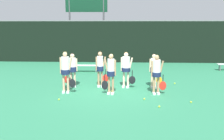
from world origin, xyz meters
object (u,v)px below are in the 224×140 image
object	(u,v)px
player_0	(66,69)
tennis_ball_5	(191,102)
player_5	(126,67)
tennis_ball_1	(159,82)
tennis_ball_7	(175,83)
tennis_ball_4	(59,99)
scoreboard	(86,9)
tennis_ball_6	(128,83)
player_2	(157,71)
bench_courtside	(83,66)
player_3	(72,67)
player_6	(154,68)
tennis_ball_3	(144,99)
player_1	(111,71)
tennis_ball_2	(110,87)
tennis_ball_0	(159,107)
player_4	(100,67)
tennis_ball_8	(112,91)

from	to	relation	value
player_0	tennis_ball_5	world-z (taller)	player_0
player_5	tennis_ball_1	bearing A→B (deg)	44.31
tennis_ball_7	tennis_ball_4	bearing A→B (deg)	-149.19
scoreboard	tennis_ball_6	distance (m)	10.04
player_2	tennis_ball_1	size ratio (longest dim) A/B	24.86
bench_courtside	tennis_ball_1	xyz separation A→B (m)	(4.38, -2.59, -0.36)
player_3	tennis_ball_4	size ratio (longest dim) A/B	24.04
player_3	player_6	distance (m)	3.83
player_3	tennis_ball_3	world-z (taller)	player_3
player_1	tennis_ball_2	xyz separation A→B (m)	(-0.12, 1.13, -0.98)
scoreboard	player_6	world-z (taller)	scoreboard
bench_courtside	tennis_ball_0	world-z (taller)	bench_courtside
player_1	tennis_ball_1	xyz separation A→B (m)	(2.37, 2.42, -0.97)
player_3	tennis_ball_3	size ratio (longest dim) A/B	22.78
tennis_ball_5	tennis_ball_4	bearing A→B (deg)	179.03
bench_courtside	player_0	xyz separation A→B (m)	(0.04, -4.88, 0.68)
player_4	player_5	xyz separation A→B (m)	(1.22, -0.07, 0.01)
bench_courtside	tennis_ball_2	xyz separation A→B (m)	(1.88, -3.88, -0.36)
bench_courtside	tennis_ball_8	distance (m)	5.07
scoreboard	player_1	bearing A→B (deg)	-76.43
tennis_ball_5	player_6	bearing A→B (deg)	117.22
player_5	tennis_ball_7	world-z (taller)	player_5
player_4	player_5	world-z (taller)	player_4
tennis_ball_0	tennis_ball_6	bearing A→B (deg)	106.75
scoreboard	tennis_ball_1	world-z (taller)	scoreboard
player_4	tennis_ball_0	distance (m)	3.97
player_1	player_6	world-z (taller)	player_1
tennis_ball_7	tennis_ball_6	bearing A→B (deg)	-179.10
player_6	tennis_ball_1	size ratio (longest dim) A/B	23.77
player_2	tennis_ball_7	distance (m)	2.44
player_5	tennis_ball_4	xyz separation A→B (m)	(-2.65, -2.23, -0.96)
scoreboard	tennis_ball_2	bearing A→B (deg)	-75.59
player_3	player_5	distance (m)	2.53
tennis_ball_5	player_1	bearing A→B (deg)	160.47
scoreboard	bench_courtside	xyz separation A→B (m)	(0.54, -5.53, -3.75)
tennis_ball_2	tennis_ball_7	xyz separation A→B (m)	(3.21, 0.89, 0.00)
tennis_ball_8	tennis_ball_4	bearing A→B (deg)	-145.51
tennis_ball_1	tennis_ball_2	xyz separation A→B (m)	(-2.50, -1.29, -0.00)
player_5	tennis_ball_7	size ratio (longest dim) A/B	23.32
tennis_ball_2	tennis_ball_6	xyz separation A→B (m)	(0.85, 0.85, -0.00)
tennis_ball_1	tennis_ball_8	distance (m)	3.12
player_1	player_2	bearing A→B (deg)	12.33
player_0	tennis_ball_6	size ratio (longest dim) A/B	27.43
player_1	player_6	distance (m)	2.28
player_3	scoreboard	bearing A→B (deg)	88.03
tennis_ball_0	tennis_ball_6	size ratio (longest dim) A/B	1.08
player_2	tennis_ball_1	xyz separation A→B (m)	(0.44, 2.34, -0.96)
scoreboard	player_3	world-z (taller)	scoreboard
tennis_ball_3	tennis_ball_2	bearing A→B (deg)	128.13
player_3	player_5	xyz separation A→B (m)	(2.53, 0.01, 0.05)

